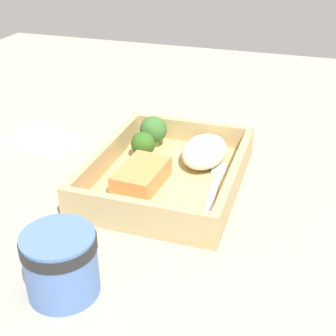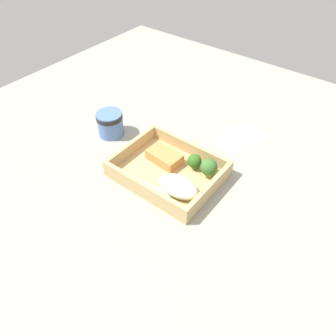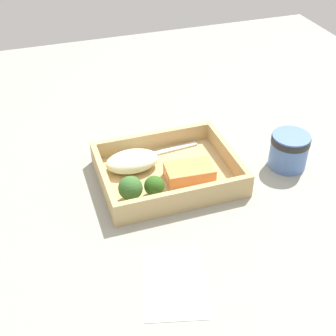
# 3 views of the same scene
# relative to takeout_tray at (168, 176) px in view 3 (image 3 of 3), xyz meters

# --- Properties ---
(ground_plane) EXTENTS (1.60, 1.60, 0.02)m
(ground_plane) POSITION_rel_takeout_tray_xyz_m (0.00, 0.00, -0.02)
(ground_plane) COLOR gray
(takeout_tray) EXTENTS (0.28, 0.22, 0.01)m
(takeout_tray) POSITION_rel_takeout_tray_xyz_m (0.00, 0.00, 0.00)
(takeout_tray) COLOR tan
(takeout_tray) RESTS_ON ground_plane
(tray_rim) EXTENTS (0.28, 0.22, 0.04)m
(tray_rim) POSITION_rel_takeout_tray_xyz_m (0.00, 0.00, 0.03)
(tray_rim) COLOR tan
(tray_rim) RESTS_ON takeout_tray
(salmon_fillet) EXTENTS (0.10, 0.07, 0.03)m
(salmon_fillet) POSITION_rel_takeout_tray_xyz_m (-0.04, 0.03, 0.02)
(salmon_fillet) COLOR #EE8547
(salmon_fillet) RESTS_ON takeout_tray
(mashed_potatoes) EXTENTS (0.11, 0.07, 0.04)m
(mashed_potatoes) POSITION_rel_takeout_tray_xyz_m (0.06, -0.04, 0.02)
(mashed_potatoes) COLOR beige
(mashed_potatoes) RESTS_ON takeout_tray
(broccoli_floret_1) EXTENTS (0.05, 0.05, 0.05)m
(broccoli_floret_1) POSITION_rel_takeout_tray_xyz_m (0.09, 0.06, 0.04)
(broccoli_floret_1) COLOR #89A65F
(broccoli_floret_1) RESTS_ON takeout_tray
(broccoli_floret_2) EXTENTS (0.04, 0.04, 0.05)m
(broccoli_floret_2) POSITION_rel_takeout_tray_xyz_m (0.05, 0.06, 0.03)
(broccoli_floret_2) COLOR #7A9B57
(broccoli_floret_2) RESTS_ON takeout_tray
(fork) EXTENTS (0.16, 0.03, 0.00)m
(fork) POSITION_rel_takeout_tray_xyz_m (-0.01, -0.08, 0.01)
(fork) COLOR silver
(fork) RESTS_ON takeout_tray
(paper_cup) EXTENTS (0.08, 0.08, 0.08)m
(paper_cup) POSITION_rel_takeout_tray_xyz_m (-0.26, 0.04, 0.04)
(paper_cup) COLOR #5071B2
(paper_cup) RESTS_ON ground_plane
(receipt_slip) EXTENTS (0.13, 0.17, 0.00)m
(receipt_slip) POSITION_rel_takeout_tray_xyz_m (0.08, 0.26, -0.00)
(receipt_slip) COLOR white
(receipt_slip) RESTS_ON ground_plane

